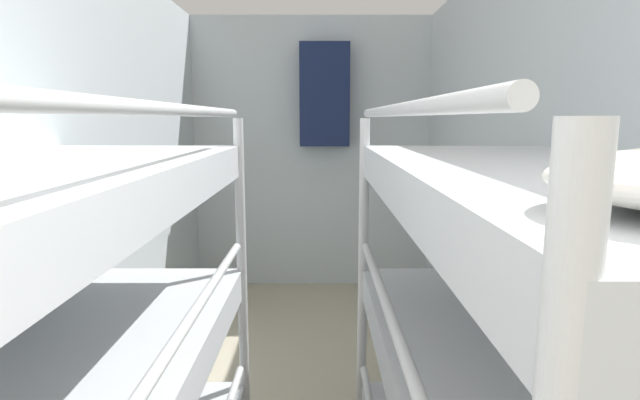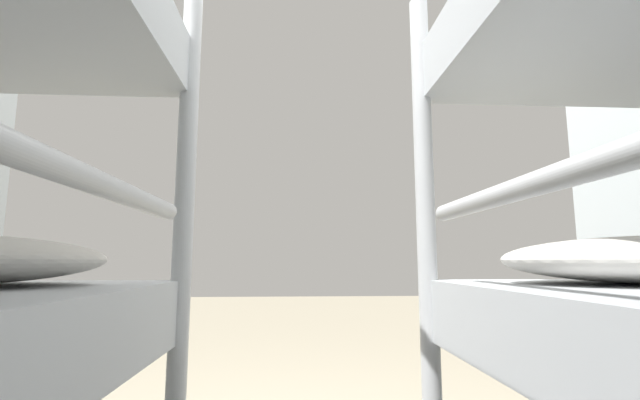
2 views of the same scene
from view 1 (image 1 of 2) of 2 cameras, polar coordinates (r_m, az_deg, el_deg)
The scene contains 4 objects.
wall_left at distance 2.52m, azimuth -28.15°, elevation 0.67°, with size 0.06×4.92×2.47m.
wall_right at distance 2.45m, azimuth 24.56°, elevation 0.71°, with size 0.06×4.92×2.47m.
wall_back at distance 4.65m, azimuth -1.13°, elevation 5.21°, with size 2.27×0.06×2.47m.
hanging_coat at distance 4.49m, azimuth 0.40°, elevation 11.92°, with size 0.44×0.12×0.90m.
Camera 1 is at (0.08, 0.20, 1.57)m, focal length 28.00 mm.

